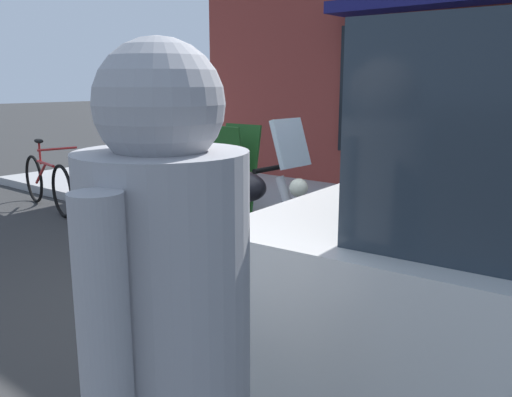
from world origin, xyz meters
The scene contains 6 objects.
ground_plane centered at (0.00, 0.00, 0.00)m, with size 80.00×80.00×0.00m, color #2D2D2D.
touring_motorcycle centered at (-0.22, 0.55, 0.60)m, with size 2.15×0.72×1.40m.
parked_bicycle centered at (-2.15, 0.97, 0.38)m, with size 1.74×0.48×0.94m.
pedestrian_walking centered at (2.03, -1.93, 1.10)m, with size 0.48×0.54×1.75m.
sandwich_board_sign centered at (-1.36, 2.05, 0.64)m, with size 0.55×0.43×1.04m.
second_bicycle_by_cafe centered at (-3.65, 0.93, 0.37)m, with size 1.74×0.53×0.92m.
Camera 1 is at (2.91, -2.68, 1.65)m, focal length 37.70 mm.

